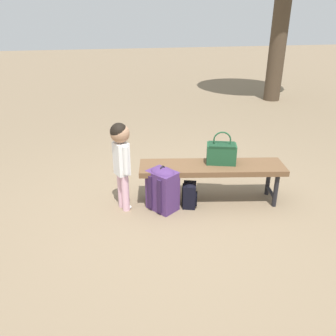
{
  "coord_description": "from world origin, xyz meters",
  "views": [
    {
      "loc": [
        0.85,
        3.17,
        1.97
      ],
      "look_at": [
        0.11,
        -0.14,
        0.45
      ],
      "focal_mm": 36.63,
      "sensor_mm": 36.0,
      "label": 1
    }
  ],
  "objects_px": {
    "backpack_large": "(163,188)",
    "backpack_small": "(190,194)",
    "handbag": "(221,152)",
    "child_standing": "(121,153)",
    "park_bench": "(212,170)"
  },
  "relations": [
    {
      "from": "park_bench",
      "to": "handbag",
      "type": "bearing_deg",
      "value": -163.54
    },
    {
      "from": "child_standing",
      "to": "backpack_small",
      "type": "relative_size",
      "value": 3.12
    },
    {
      "from": "park_bench",
      "to": "backpack_small",
      "type": "bearing_deg",
      "value": 13.33
    },
    {
      "from": "backpack_large",
      "to": "backpack_small",
      "type": "height_order",
      "value": "backpack_large"
    },
    {
      "from": "handbag",
      "to": "backpack_small",
      "type": "bearing_deg",
      "value": 14.28
    },
    {
      "from": "handbag",
      "to": "child_standing",
      "type": "relative_size",
      "value": 0.37
    },
    {
      "from": "handbag",
      "to": "backpack_small",
      "type": "relative_size",
      "value": 1.17
    },
    {
      "from": "backpack_large",
      "to": "handbag",
      "type": "bearing_deg",
      "value": -172.82
    },
    {
      "from": "backpack_small",
      "to": "backpack_large",
      "type": "bearing_deg",
      "value": -2.07
    },
    {
      "from": "park_bench",
      "to": "child_standing",
      "type": "bearing_deg",
      "value": -3.0
    },
    {
      "from": "park_bench",
      "to": "backpack_large",
      "type": "distance_m",
      "value": 0.59
    },
    {
      "from": "child_standing",
      "to": "backpack_small",
      "type": "xyz_separation_m",
      "value": [
        -0.72,
        0.12,
        -0.5
      ]
    },
    {
      "from": "backpack_large",
      "to": "child_standing",
      "type": "bearing_deg",
      "value": -13.99
    },
    {
      "from": "park_bench",
      "to": "child_standing",
      "type": "height_order",
      "value": "child_standing"
    },
    {
      "from": "park_bench",
      "to": "child_standing",
      "type": "distance_m",
      "value": 1.02
    }
  ]
}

